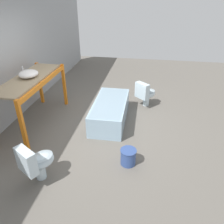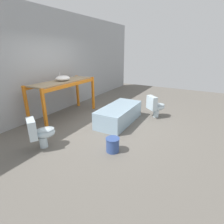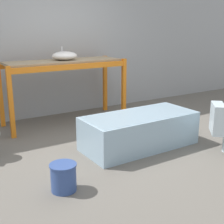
% 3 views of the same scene
% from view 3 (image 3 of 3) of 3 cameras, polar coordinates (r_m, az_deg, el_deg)
% --- Properties ---
extents(ground_plane, '(12.00, 12.00, 0.00)m').
position_cam_3_polar(ground_plane, '(4.80, -1.84, -5.52)').
color(ground_plane, '#666059').
extents(warehouse_wall_rear, '(10.80, 0.08, 3.20)m').
position_cam_3_polar(warehouse_wall_rear, '(6.20, -11.04, 14.09)').
color(warehouse_wall_rear, '#9EA0A3').
rests_on(warehouse_wall_rear, ground_plane).
extents(shelving_rack, '(2.18, 0.77, 1.14)m').
position_cam_3_polar(shelving_rack, '(5.65, -8.80, 7.63)').
color(shelving_rack, orange).
rests_on(shelving_rack, ground_plane).
extents(sink_basin, '(0.45, 0.40, 0.23)m').
position_cam_3_polar(sink_basin, '(5.63, -8.66, 10.14)').
color(sink_basin, white).
rests_on(sink_basin, shelving_rack).
extents(bathtub_main, '(1.69, 0.77, 0.49)m').
position_cam_3_polar(bathtub_main, '(4.55, 5.06, -2.98)').
color(bathtub_main, '#99B7CC').
rests_on(bathtub_main, ground_plane).
extents(bucket_white, '(0.29, 0.29, 0.31)m').
position_cam_3_polar(bucket_white, '(3.44, -8.87, -11.59)').
color(bucket_white, '#334C8C').
rests_on(bucket_white, ground_plane).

